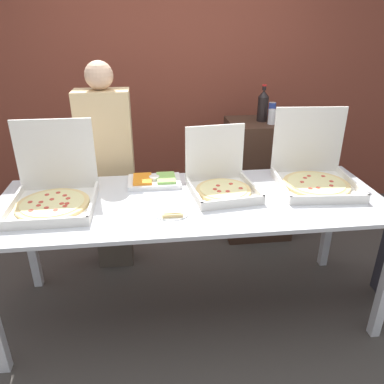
{
  "coord_description": "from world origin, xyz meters",
  "views": [
    {
      "loc": [
        -0.25,
        -2.12,
        1.93
      ],
      "look_at": [
        0.0,
        0.0,
        0.93
      ],
      "focal_mm": 35.0,
      "sensor_mm": 36.0,
      "label": 1
    }
  ],
  "objects_px": {
    "paper_plate_front_center": "(172,210)",
    "soda_bottle": "(263,105)",
    "veggie_tray": "(154,181)",
    "pizza_box_far_left": "(221,181)",
    "pizza_box_near_right": "(54,191)",
    "pizza_box_near_left": "(314,173)",
    "soda_can_colored": "(272,109)",
    "person_guest_cap": "(108,168)",
    "soda_can_silver": "(272,117)"
  },
  "relations": [
    {
      "from": "soda_can_colored",
      "to": "person_guest_cap",
      "type": "xyz_separation_m",
      "value": [
        -1.46,
        -0.53,
        -0.3
      ]
    },
    {
      "from": "pizza_box_near_right",
      "to": "pizza_box_near_left",
      "type": "relative_size",
      "value": 0.92
    },
    {
      "from": "pizza_box_near_left",
      "to": "soda_can_silver",
      "type": "distance_m",
      "value": 0.8
    },
    {
      "from": "pizza_box_near_left",
      "to": "soda_can_silver",
      "type": "xyz_separation_m",
      "value": [
        -0.07,
        0.77,
        0.2
      ]
    },
    {
      "from": "veggie_tray",
      "to": "soda_bottle",
      "type": "bearing_deg",
      "value": 37.54
    },
    {
      "from": "pizza_box_near_right",
      "to": "soda_can_colored",
      "type": "xyz_separation_m",
      "value": [
        1.73,
        1.16,
        0.2
      ]
    },
    {
      "from": "paper_plate_front_center",
      "to": "veggie_tray",
      "type": "relative_size",
      "value": 0.63
    },
    {
      "from": "soda_can_silver",
      "to": "person_guest_cap",
      "type": "xyz_separation_m",
      "value": [
        -1.37,
        -0.25,
        -0.3
      ]
    },
    {
      "from": "paper_plate_front_center",
      "to": "person_guest_cap",
      "type": "distance_m",
      "value": 0.93
    },
    {
      "from": "pizza_box_near_left",
      "to": "soda_can_colored",
      "type": "distance_m",
      "value": 1.07
    },
    {
      "from": "pizza_box_near_right",
      "to": "pizza_box_near_left",
      "type": "bearing_deg",
      "value": 3.2
    },
    {
      "from": "pizza_box_near_right",
      "to": "veggie_tray",
      "type": "xyz_separation_m",
      "value": [
        0.62,
        0.24,
        -0.06
      ]
    },
    {
      "from": "soda_bottle",
      "to": "soda_can_colored",
      "type": "bearing_deg",
      "value": 50.0
    },
    {
      "from": "pizza_box_far_left",
      "to": "pizza_box_near_right",
      "type": "distance_m",
      "value": 1.05
    },
    {
      "from": "person_guest_cap",
      "to": "pizza_box_far_left",
      "type": "bearing_deg",
      "value": 144.42
    },
    {
      "from": "paper_plate_front_center",
      "to": "soda_bottle",
      "type": "height_order",
      "value": "soda_bottle"
    },
    {
      "from": "pizza_box_near_left",
      "to": "veggie_tray",
      "type": "distance_m",
      "value": 1.1
    },
    {
      "from": "pizza_box_far_left",
      "to": "soda_can_colored",
      "type": "xyz_separation_m",
      "value": [
        0.68,
        1.09,
        0.21
      ]
    },
    {
      "from": "pizza_box_near_left",
      "to": "veggie_tray",
      "type": "relative_size",
      "value": 1.53
    },
    {
      "from": "paper_plate_front_center",
      "to": "veggie_tray",
      "type": "xyz_separation_m",
      "value": [
        -0.09,
        0.44,
        0.01
      ]
    },
    {
      "from": "pizza_box_far_left",
      "to": "soda_bottle",
      "type": "distance_m",
      "value": 1.1
    },
    {
      "from": "paper_plate_front_center",
      "to": "soda_bottle",
      "type": "xyz_separation_m",
      "value": [
        0.88,
        1.18,
        0.35
      ]
    },
    {
      "from": "soda_bottle",
      "to": "soda_can_silver",
      "type": "height_order",
      "value": "soda_bottle"
    },
    {
      "from": "paper_plate_front_center",
      "to": "soda_can_silver",
      "type": "xyz_separation_m",
      "value": [
        0.93,
        1.07,
        0.28
      ]
    },
    {
      "from": "pizza_box_far_left",
      "to": "person_guest_cap",
      "type": "xyz_separation_m",
      "value": [
        -0.78,
        0.56,
        -0.09
      ]
    },
    {
      "from": "pizza_box_far_left",
      "to": "person_guest_cap",
      "type": "distance_m",
      "value": 0.97
    },
    {
      "from": "veggie_tray",
      "to": "soda_bottle",
      "type": "relative_size",
      "value": 1.16
    },
    {
      "from": "paper_plate_front_center",
      "to": "pizza_box_near_left",
      "type": "bearing_deg",
      "value": 16.42
    },
    {
      "from": "soda_can_colored",
      "to": "soda_can_silver",
      "type": "bearing_deg",
      "value": -107.95
    },
    {
      "from": "paper_plate_front_center",
      "to": "person_guest_cap",
      "type": "relative_size",
      "value": 0.14
    },
    {
      "from": "pizza_box_near_left",
      "to": "paper_plate_front_center",
      "type": "xyz_separation_m",
      "value": [
        -1.0,
        -0.29,
        -0.07
      ]
    },
    {
      "from": "pizza_box_far_left",
      "to": "veggie_tray",
      "type": "relative_size",
      "value": 1.3
    },
    {
      "from": "veggie_tray",
      "to": "pizza_box_far_left",
      "type": "bearing_deg",
      "value": -22.27
    },
    {
      "from": "veggie_tray",
      "to": "soda_can_silver",
      "type": "bearing_deg",
      "value": 31.83
    },
    {
      "from": "soda_bottle",
      "to": "person_guest_cap",
      "type": "height_order",
      "value": "person_guest_cap"
    },
    {
      "from": "soda_bottle",
      "to": "soda_can_silver",
      "type": "bearing_deg",
      "value": -64.98
    },
    {
      "from": "veggie_tray",
      "to": "soda_bottle",
      "type": "distance_m",
      "value": 1.27
    },
    {
      "from": "pizza_box_near_right",
      "to": "soda_bottle",
      "type": "bearing_deg",
      "value": 31.72
    },
    {
      "from": "soda_can_silver",
      "to": "soda_can_colored",
      "type": "relative_size",
      "value": 1.0
    },
    {
      "from": "veggie_tray",
      "to": "person_guest_cap",
      "type": "distance_m",
      "value": 0.52
    },
    {
      "from": "pizza_box_near_right",
      "to": "veggie_tray",
      "type": "height_order",
      "value": "pizza_box_near_right"
    },
    {
      "from": "pizza_box_far_left",
      "to": "soda_bottle",
      "type": "xyz_separation_m",
      "value": [
        0.53,
        0.92,
        0.29
      ]
    },
    {
      "from": "pizza_box_far_left",
      "to": "soda_can_silver",
      "type": "height_order",
      "value": "pizza_box_far_left"
    },
    {
      "from": "pizza_box_near_right",
      "to": "soda_can_colored",
      "type": "distance_m",
      "value": 2.09
    },
    {
      "from": "pizza_box_far_left",
      "to": "person_guest_cap",
      "type": "bearing_deg",
      "value": 137.62
    },
    {
      "from": "paper_plate_front_center",
      "to": "soda_can_colored",
      "type": "height_order",
      "value": "soda_can_colored"
    },
    {
      "from": "pizza_box_near_left",
      "to": "soda_bottle",
      "type": "height_order",
      "value": "soda_bottle"
    },
    {
      "from": "soda_bottle",
      "to": "soda_can_silver",
      "type": "relative_size",
      "value": 2.5
    },
    {
      "from": "soda_can_colored",
      "to": "person_guest_cap",
      "type": "height_order",
      "value": "person_guest_cap"
    },
    {
      "from": "veggie_tray",
      "to": "soda_can_silver",
      "type": "height_order",
      "value": "soda_can_silver"
    }
  ]
}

